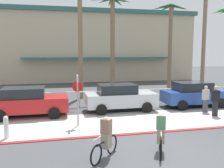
{
  "coord_description": "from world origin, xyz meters",
  "views": [
    {
      "loc": [
        -3.77,
        -8.2,
        3.67
      ],
      "look_at": [
        -0.59,
        6.0,
        1.81
      ],
      "focal_mm": 39.92,
      "sensor_mm": 36.0,
      "label": 1
    }
  ],
  "objects_px": {
    "car_red_1": "(28,102)",
    "bollard_1": "(6,127)",
    "palm_tree_5": "(205,12)",
    "car_silver_2": "(120,97)",
    "palm_tree_4": "(170,27)",
    "palm_tree_3": "(112,22)",
    "pedestrian_1": "(215,102)",
    "stop_sign_bike_lane": "(78,93)",
    "car_blue_3": "(194,94)",
    "pedestrian_0": "(205,100)",
    "palm_tree_2": "(80,13)",
    "cyclist_red_0": "(161,134)",
    "cyclist_black_1": "(106,139)"
  },
  "relations": [
    {
      "from": "pedestrian_1",
      "to": "palm_tree_2",
      "type": "bearing_deg",
      "value": 133.1
    },
    {
      "from": "palm_tree_4",
      "to": "cyclist_black_1",
      "type": "height_order",
      "value": "palm_tree_4"
    },
    {
      "from": "stop_sign_bike_lane",
      "to": "pedestrian_0",
      "type": "distance_m",
      "value": 8.02
    },
    {
      "from": "palm_tree_5",
      "to": "car_silver_2",
      "type": "xyz_separation_m",
      "value": [
        -9.67,
        -6.17,
        -6.52
      ]
    },
    {
      "from": "palm_tree_2",
      "to": "car_red_1",
      "type": "relative_size",
      "value": 2.08
    },
    {
      "from": "palm_tree_3",
      "to": "cyclist_black_1",
      "type": "bearing_deg",
      "value": -103.78
    },
    {
      "from": "car_red_1",
      "to": "car_silver_2",
      "type": "xyz_separation_m",
      "value": [
        5.51,
        0.27,
        0.0
      ]
    },
    {
      "from": "pedestrian_0",
      "to": "palm_tree_2",
      "type": "bearing_deg",
      "value": 137.02
    },
    {
      "from": "stop_sign_bike_lane",
      "to": "palm_tree_4",
      "type": "bearing_deg",
      "value": 45.81
    },
    {
      "from": "car_red_1",
      "to": "cyclist_red_0",
      "type": "relative_size",
      "value": 2.58
    },
    {
      "from": "cyclist_black_1",
      "to": "pedestrian_0",
      "type": "height_order",
      "value": "pedestrian_0"
    },
    {
      "from": "cyclist_black_1",
      "to": "car_red_1",
      "type": "bearing_deg",
      "value": 116.63
    },
    {
      "from": "car_blue_3",
      "to": "car_silver_2",
      "type": "bearing_deg",
      "value": -179.65
    },
    {
      "from": "palm_tree_2",
      "to": "palm_tree_4",
      "type": "bearing_deg",
      "value": 14.27
    },
    {
      "from": "palm_tree_4",
      "to": "palm_tree_5",
      "type": "xyz_separation_m",
      "value": [
        2.95,
        -1.01,
        1.31
      ]
    },
    {
      "from": "car_silver_2",
      "to": "car_blue_3",
      "type": "height_order",
      "value": "same"
    },
    {
      "from": "car_red_1",
      "to": "cyclist_red_0",
      "type": "distance_m",
      "value": 8.36
    },
    {
      "from": "palm_tree_4",
      "to": "bollard_1",
      "type": "bearing_deg",
      "value": -138.88
    },
    {
      "from": "bollard_1",
      "to": "car_silver_2",
      "type": "xyz_separation_m",
      "value": [
        6.01,
        3.93,
        0.35
      ]
    },
    {
      "from": "palm_tree_2",
      "to": "palm_tree_3",
      "type": "distance_m",
      "value": 2.63
    },
    {
      "from": "palm_tree_2",
      "to": "stop_sign_bike_lane",
      "type": "bearing_deg",
      "value": -96.7
    },
    {
      "from": "stop_sign_bike_lane",
      "to": "palm_tree_2",
      "type": "xyz_separation_m",
      "value": [
        0.9,
        7.65,
        4.99
      ]
    },
    {
      "from": "pedestrian_0",
      "to": "pedestrian_1",
      "type": "height_order",
      "value": "pedestrian_1"
    },
    {
      "from": "bollard_1",
      "to": "pedestrian_1",
      "type": "xyz_separation_m",
      "value": [
        11.05,
        1.43,
        0.31
      ]
    },
    {
      "from": "car_red_1",
      "to": "pedestrian_1",
      "type": "bearing_deg",
      "value": -11.95
    },
    {
      "from": "palm_tree_4",
      "to": "pedestrian_0",
      "type": "relative_size",
      "value": 4.96
    },
    {
      "from": "cyclist_red_0",
      "to": "pedestrian_0",
      "type": "bearing_deg",
      "value": 44.79
    },
    {
      "from": "bollard_1",
      "to": "car_blue_3",
      "type": "bearing_deg",
      "value": 19.44
    },
    {
      "from": "cyclist_black_1",
      "to": "pedestrian_1",
      "type": "distance_m",
      "value": 8.44
    },
    {
      "from": "palm_tree_2",
      "to": "car_red_1",
      "type": "xyz_separation_m",
      "value": [
        -3.54,
        -5.25,
        -5.8
      ]
    },
    {
      "from": "cyclist_red_0",
      "to": "car_silver_2",
      "type": "bearing_deg",
      "value": 88.48
    },
    {
      "from": "palm_tree_3",
      "to": "palm_tree_4",
      "type": "distance_m",
      "value": 6.54
    },
    {
      "from": "car_red_1",
      "to": "bollard_1",
      "type": "bearing_deg",
      "value": -97.85
    },
    {
      "from": "palm_tree_4",
      "to": "car_silver_2",
      "type": "xyz_separation_m",
      "value": [
        -6.72,
        -7.18,
        -5.21
      ]
    },
    {
      "from": "palm_tree_2",
      "to": "pedestrian_0",
      "type": "height_order",
      "value": "palm_tree_2"
    },
    {
      "from": "palm_tree_2",
      "to": "car_red_1",
      "type": "height_order",
      "value": "palm_tree_2"
    },
    {
      "from": "bollard_1",
      "to": "car_blue_3",
      "type": "relative_size",
      "value": 0.23
    },
    {
      "from": "car_blue_3",
      "to": "cyclist_red_0",
      "type": "bearing_deg",
      "value": -128.66
    },
    {
      "from": "palm_tree_2",
      "to": "palm_tree_5",
      "type": "bearing_deg",
      "value": 5.87
    },
    {
      "from": "palm_tree_2",
      "to": "car_silver_2",
      "type": "relative_size",
      "value": 2.08
    },
    {
      "from": "stop_sign_bike_lane",
      "to": "cyclist_black_1",
      "type": "distance_m",
      "value": 4.25
    },
    {
      "from": "car_silver_2",
      "to": "bollard_1",
      "type": "bearing_deg",
      "value": -146.84
    },
    {
      "from": "pedestrian_1",
      "to": "stop_sign_bike_lane",
      "type": "bearing_deg",
      "value": -178.75
    },
    {
      "from": "stop_sign_bike_lane",
      "to": "palm_tree_2",
      "type": "height_order",
      "value": "palm_tree_2"
    },
    {
      "from": "cyclist_red_0",
      "to": "cyclist_black_1",
      "type": "bearing_deg",
      "value": -178.49
    },
    {
      "from": "stop_sign_bike_lane",
      "to": "car_blue_3",
      "type": "height_order",
      "value": "stop_sign_bike_lane"
    },
    {
      "from": "palm_tree_2",
      "to": "palm_tree_4",
      "type": "xyz_separation_m",
      "value": [
        8.68,
        2.21,
        -0.59
      ]
    },
    {
      "from": "car_red_1",
      "to": "cyclist_black_1",
      "type": "xyz_separation_m",
      "value": [
        3.25,
        -6.49,
        -0.18
      ]
    },
    {
      "from": "cyclist_red_0",
      "to": "palm_tree_3",
      "type": "bearing_deg",
      "value": 86.17
    },
    {
      "from": "cyclist_red_0",
      "to": "cyclist_black_1",
      "type": "xyz_separation_m",
      "value": [
        -2.08,
        -0.05,
        0.0
      ]
    }
  ]
}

